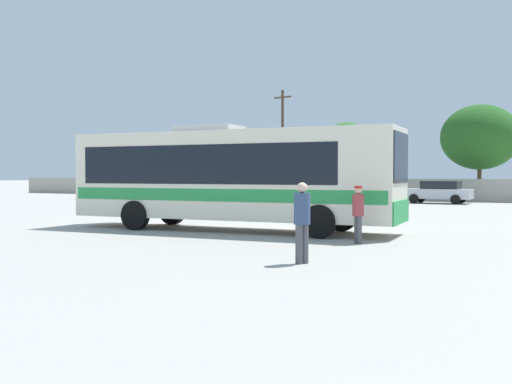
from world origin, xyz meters
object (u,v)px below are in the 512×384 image
(attendant_by_bus_door, at_px, (358,211))
(parked_car_leftmost_white, at_px, (215,189))
(roadside_tree_midright, at_px, (480,137))
(parked_car_rightmost_silver, at_px, (438,192))
(utility_pole_near, at_px, (282,142))
(parked_car_third_dark_blue, at_px, (360,190))
(coach_bus_cream_green, at_px, (228,175))
(parked_car_second_black, at_px, (294,189))
(roadside_tree_midleft, at_px, (347,143))
(passenger_waiting_on_apron, at_px, (302,218))
(roadside_tree_left, at_px, (273,151))

(attendant_by_bus_door, height_order, parked_car_leftmost_white, attendant_by_bus_door)
(roadside_tree_midright, bearing_deg, parked_car_rightmost_silver, -103.66)
(attendant_by_bus_door, height_order, utility_pole_near, utility_pole_near)
(parked_car_leftmost_white, bearing_deg, parked_car_third_dark_blue, 4.17)
(parked_car_third_dark_blue, relative_size, roadside_tree_midright, 0.55)
(coach_bus_cream_green, bearing_deg, roadside_tree_midright, 81.62)
(parked_car_second_black, relative_size, parked_car_third_dark_blue, 1.10)
(roadside_tree_midright, bearing_deg, attendant_by_bus_door, -88.48)
(parked_car_third_dark_blue, xyz_separation_m, roadside_tree_midleft, (-2.73, 4.81, 3.77))
(parked_car_rightmost_silver, relative_size, roadside_tree_midright, 0.61)
(parked_car_third_dark_blue, distance_m, utility_pole_near, 10.24)
(parked_car_third_dark_blue, bearing_deg, roadside_tree_midright, 40.47)
(coach_bus_cream_green, bearing_deg, roadside_tree_midleft, 101.29)
(roadside_tree_midleft, xyz_separation_m, roadside_tree_midright, (10.17, 1.54, 0.25))
(attendant_by_bus_door, relative_size, roadside_tree_midright, 0.22)
(utility_pole_near, bearing_deg, parked_car_rightmost_silver, -19.59)
(passenger_waiting_on_apron, relative_size, utility_pole_near, 0.20)
(passenger_waiting_on_apron, height_order, parked_car_third_dark_blue, passenger_waiting_on_apron)
(coach_bus_cream_green, xyz_separation_m, roadside_tree_left, (-13.19, 30.06, 2.11))
(passenger_waiting_on_apron, relative_size, roadside_tree_midright, 0.25)
(attendant_by_bus_door, bearing_deg, parked_car_leftmost_white, 129.34)
(passenger_waiting_on_apron, relative_size, parked_car_leftmost_white, 0.40)
(utility_pole_near, height_order, roadside_tree_midright, utility_pole_near)
(parked_car_leftmost_white, bearing_deg, parked_car_rightmost_silver, 0.64)
(coach_bus_cream_green, height_order, parked_car_third_dark_blue, coach_bus_cream_green)
(parked_car_second_black, height_order, roadside_tree_midright, roadside_tree_midright)
(attendant_by_bus_door, bearing_deg, parked_car_third_dark_blue, 107.96)
(passenger_waiting_on_apron, bearing_deg, roadside_tree_midleft, 107.84)
(attendant_by_bus_door, bearing_deg, parked_car_rightmost_silver, 95.85)
(parked_car_leftmost_white, distance_m, parked_car_second_black, 6.77)
(coach_bus_cream_green, bearing_deg, attendant_by_bus_door, -17.76)
(parked_car_second_black, bearing_deg, passenger_waiting_on_apron, -65.25)
(attendant_by_bus_door, relative_size, roadside_tree_left, 0.28)
(attendant_by_bus_door, relative_size, passenger_waiting_on_apron, 0.92)
(coach_bus_cream_green, height_order, roadside_tree_midleft, roadside_tree_midleft)
(parked_car_leftmost_white, bearing_deg, coach_bus_cream_green, -56.98)
(roadside_tree_left, bearing_deg, parked_car_leftmost_white, -103.91)
(attendant_by_bus_door, xyz_separation_m, parked_car_second_black, (-13.49, 25.27, -0.14))
(attendant_by_bus_door, relative_size, parked_car_second_black, 0.37)
(parked_car_rightmost_silver, bearing_deg, attendant_by_bus_door, -84.15)
(parked_car_leftmost_white, xyz_separation_m, roadside_tree_midright, (19.39, 7.22, 4.04))
(utility_pole_near, bearing_deg, parked_car_third_dark_blue, -27.43)
(parked_car_second_black, bearing_deg, parked_car_rightmost_silver, -2.09)
(attendant_by_bus_door, relative_size, utility_pole_near, 0.18)
(parked_car_leftmost_white, xyz_separation_m, parked_car_second_black, (6.75, 0.60, 0.03))
(attendant_by_bus_door, xyz_separation_m, roadside_tree_left, (-18.48, 31.75, 3.14))
(parked_car_second_black, relative_size, parked_car_rightmost_silver, 1.00)
(parked_car_leftmost_white, height_order, parked_car_third_dark_blue, parked_car_third_dark_blue)
(passenger_waiting_on_apron, bearing_deg, utility_pole_near, 116.17)
(parked_car_second_black, height_order, parked_car_third_dark_blue, parked_car_second_black)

